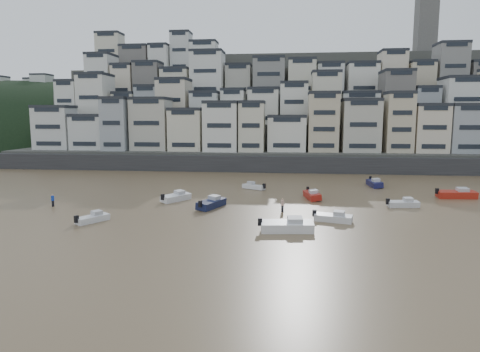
# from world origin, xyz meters

# --- Properties ---
(ground) EXTENTS (400.00, 400.00, 0.00)m
(ground) POSITION_xyz_m (0.00, 0.00, 0.00)
(ground) COLOR brown
(ground) RESTS_ON ground
(sea_strip) EXTENTS (340.00, 340.00, 0.00)m
(sea_strip) POSITION_xyz_m (-110.00, 145.00, 0.01)
(sea_strip) COLOR slate
(sea_strip) RESTS_ON ground
(harbor_wall) EXTENTS (140.00, 3.00, 3.50)m
(harbor_wall) POSITION_xyz_m (10.00, 65.00, 1.75)
(harbor_wall) COLOR #38383A
(harbor_wall) RESTS_ON ground
(hillside) EXTENTS (141.04, 66.00, 50.00)m
(hillside) POSITION_xyz_m (14.73, 104.84, 13.01)
(hillside) COLOR #4C4C47
(hillside) RESTS_ON ground
(headland) EXTENTS (216.00, 135.00, 53.33)m
(headland) POSITION_xyz_m (-95.00, 135.00, 0.02)
(headland) COLOR black
(headland) RESTS_ON ground
(boat_a) EXTENTS (6.26, 2.64, 1.66)m
(boat_a) POSITION_xyz_m (11.82, 16.41, 0.83)
(boat_a) COLOR white
(boat_a) RESTS_ON ground
(boat_b) EXTENTS (4.96, 2.77, 1.29)m
(boat_b) POSITION_xyz_m (17.14, 21.51, 0.64)
(boat_b) COLOR silver
(boat_b) RESTS_ON ground
(boat_c) EXTENTS (3.85, 6.11, 1.59)m
(boat_c) POSITION_xyz_m (1.68, 27.52, 0.79)
(boat_c) COLOR #131A3D
(boat_c) RESTS_ON ground
(boat_d) EXTENTS (4.68, 2.07, 1.23)m
(boat_d) POSITION_xyz_m (27.38, 30.78, 0.62)
(boat_d) COLOR silver
(boat_d) RESTS_ON ground
(boat_e) EXTENTS (2.84, 5.69, 1.48)m
(boat_e) POSITION_xyz_m (15.42, 35.26, 0.74)
(boat_e) COLOR maroon
(boat_e) RESTS_ON ground
(boat_f) EXTENTS (4.30, 5.33, 1.43)m
(boat_f) POSITION_xyz_m (-4.22, 31.42, 0.72)
(boat_f) COLOR white
(boat_f) RESTS_ON ground
(boat_g) EXTENTS (6.30, 2.49, 1.68)m
(boat_g) POSITION_xyz_m (36.93, 38.16, 0.84)
(boat_g) COLOR #AB2215
(boat_g) RESTS_ON ground
(boat_h) EXTENTS (4.52, 3.49, 1.20)m
(boat_h) POSITION_xyz_m (6.17, 42.63, 0.60)
(boat_h) COLOR silver
(boat_h) RESTS_ON ground
(boat_i) EXTENTS (2.33, 5.80, 1.54)m
(boat_i) POSITION_xyz_m (26.84, 47.78, 0.77)
(boat_i) COLOR #161745
(boat_i) RESTS_ON ground
(boat_j) EXTENTS (3.45, 4.42, 1.18)m
(boat_j) POSITION_xyz_m (-10.62, 18.23, 0.59)
(boat_j) COLOR silver
(boat_j) RESTS_ON ground
(person_blue) EXTENTS (0.44, 0.44, 1.74)m
(person_blue) POSITION_xyz_m (-19.85, 25.81, 0.87)
(person_blue) COLOR #1739B0
(person_blue) RESTS_ON ground
(person_pink) EXTENTS (0.44, 0.44, 1.74)m
(person_pink) POSITION_xyz_m (11.19, 26.10, 0.87)
(person_pink) COLOR tan
(person_pink) RESTS_ON ground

